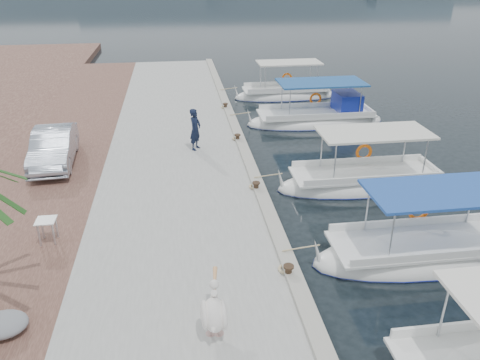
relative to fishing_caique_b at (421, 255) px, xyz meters
name	(u,v)px	position (x,y,z in m)	size (l,w,h in m)	color
ground	(274,223)	(-3.90, 2.56, -0.12)	(400.00, 400.00, 0.00)	black
concrete_quay	(180,162)	(-6.90, 7.56, 0.13)	(6.00, 40.00, 0.50)	#9A9A95
quay_curb	(245,152)	(-4.12, 7.56, 0.44)	(0.44, 40.00, 0.12)	#9D998B
cobblestone_strip	(56,169)	(-11.90, 7.56, 0.13)	(4.00, 40.00, 0.50)	brown
fishing_caique_b	(421,255)	(0.00, 0.00, 0.00)	(6.63, 2.26, 2.83)	white
fishing_caique_c	(364,183)	(0.12, 4.84, 0.00)	(6.87, 2.18, 2.83)	white
fishing_caique_d	(317,120)	(0.51, 12.50, 0.06)	(7.43, 2.51, 2.83)	white
fishing_caique_e	(285,96)	(-0.06, 17.66, 0.00)	(6.50, 2.06, 2.83)	white
mooring_bollards	(256,186)	(-4.25, 4.06, 0.57)	(0.28, 20.28, 0.33)	black
pelican	(214,313)	(-6.34, -2.75, 0.98)	(0.61, 1.52, 1.17)	tan
fisherman	(195,129)	(-6.16, 8.38, 1.27)	(0.66, 0.43, 1.80)	black
parked_car	(54,147)	(-11.85, 7.60, 1.07)	(1.48, 4.24, 1.40)	#A3ADBB
tarp_bundle	(2,325)	(-10.98, -2.04, 0.58)	(1.10, 0.90, 0.40)	gray
folding_table	(47,226)	(-10.80, 1.63, 0.90)	(0.55, 0.55, 0.73)	silver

